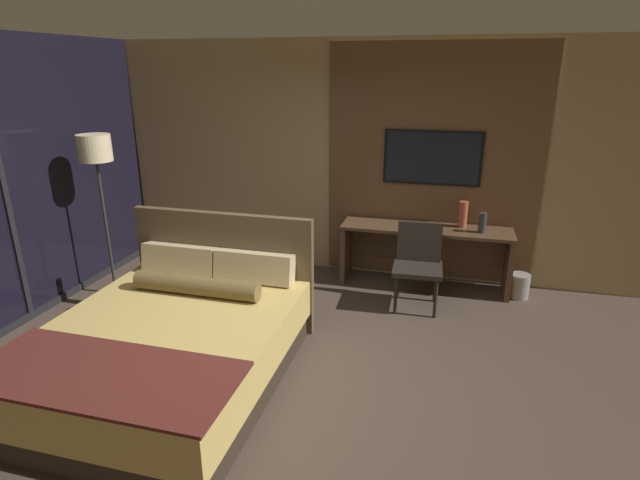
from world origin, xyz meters
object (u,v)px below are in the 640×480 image
at_px(desk_chair, 418,258).
at_px(vase_tall, 482,223).
at_px(floor_lamp, 97,162).
at_px(waste_bin, 519,286).
at_px(tv, 432,158).
at_px(vase_short, 463,214).
at_px(desk, 425,245).
at_px(bed, 172,344).

relative_size(desk_chair, vase_tall, 4.00).
height_order(floor_lamp, waste_bin, floor_lamp).
relative_size(tv, vase_short, 3.70).
height_order(desk, tv, tv).
height_order(tv, floor_lamp, floor_lamp).
relative_size(desk, tv, 1.75).
xyz_separation_m(desk_chair, waste_bin, (1.11, 0.46, -0.40)).
xyz_separation_m(vase_short, waste_bin, (0.68, -0.16, -0.74)).
xyz_separation_m(floor_lamp, vase_short, (3.80, 1.24, -0.64)).
relative_size(desk, vase_tall, 8.58).
xyz_separation_m(desk, desk_chair, (-0.04, -0.54, 0.03)).
bearing_deg(desk_chair, tv, 84.23).
height_order(desk, vase_short, vase_short).
bearing_deg(tv, waste_bin, -14.71).
distance_m(floor_lamp, vase_tall, 4.21).
bearing_deg(floor_lamp, vase_tall, 15.09).
relative_size(vase_tall, vase_short, 0.75).
xyz_separation_m(desk_chair, floor_lamp, (-3.37, -0.62, 0.99)).
xyz_separation_m(tv, desk_chair, (-0.04, -0.74, -0.95)).
bearing_deg(bed, tv, 54.88).
distance_m(bed, vase_tall, 3.49).
bearing_deg(floor_lamp, desk_chair, 10.43).
distance_m(desk, waste_bin, 1.14).
bearing_deg(floor_lamp, bed, -40.55).
xyz_separation_m(tv, vase_short, (0.39, -0.12, -0.61)).
height_order(tv, desk_chair, tv).
distance_m(desk_chair, floor_lamp, 3.56).
bearing_deg(floor_lamp, desk, 18.84).
relative_size(vase_short, waste_bin, 1.07).
height_order(desk_chair, floor_lamp, floor_lamp).
bearing_deg(vase_short, desk, -168.64).
bearing_deg(vase_tall, tv, 154.98).
xyz_separation_m(desk, vase_short, (0.39, 0.08, 0.38)).
height_order(floor_lamp, vase_tall, floor_lamp).
bearing_deg(tv, desk, -90.00).
relative_size(bed, floor_lamp, 1.25).
height_order(tv, vase_short, tv).
distance_m(floor_lamp, vase_short, 4.05).
distance_m(bed, vase_short, 3.46).
bearing_deg(vase_short, tv, 162.91).
xyz_separation_m(bed, floor_lamp, (-1.53, 1.31, 1.20)).
height_order(floor_lamp, vase_short, floor_lamp).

